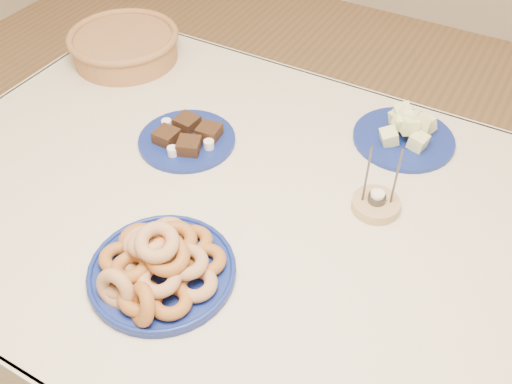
# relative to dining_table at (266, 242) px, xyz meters

# --- Properties ---
(ground) EXTENTS (5.00, 5.00, 0.00)m
(ground) POSITION_rel_dining_table_xyz_m (0.00, 0.00, -0.64)
(ground) COLOR olive
(ground) RESTS_ON ground
(dining_table) EXTENTS (1.71, 1.11, 0.75)m
(dining_table) POSITION_rel_dining_table_xyz_m (0.00, 0.00, 0.00)
(dining_table) COLOR brown
(dining_table) RESTS_ON ground
(donut_platter) EXTENTS (0.35, 0.35, 0.13)m
(donut_platter) POSITION_rel_dining_table_xyz_m (-0.10, -0.26, 0.14)
(donut_platter) COLOR navy
(donut_platter) RESTS_ON dining_table
(melon_plate) EXTENTS (0.27, 0.27, 0.09)m
(melon_plate) POSITION_rel_dining_table_xyz_m (0.18, 0.39, 0.13)
(melon_plate) COLOR navy
(melon_plate) RESTS_ON dining_table
(brownie_plate) EXTENTS (0.27, 0.27, 0.04)m
(brownie_plate) POSITION_rel_dining_table_xyz_m (-0.29, 0.11, 0.12)
(brownie_plate) COLOR navy
(brownie_plate) RESTS_ON dining_table
(wicker_basket) EXTENTS (0.34, 0.34, 0.09)m
(wicker_basket) POSITION_rel_dining_table_xyz_m (-0.67, 0.35, 0.15)
(wicker_basket) COLOR brown
(wicker_basket) RESTS_ON dining_table
(candle_holder) EXTENTS (0.14, 0.14, 0.18)m
(candle_holder) POSITION_rel_dining_table_xyz_m (0.21, 0.12, 0.12)
(candle_holder) COLOR tan
(candle_holder) RESTS_ON dining_table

